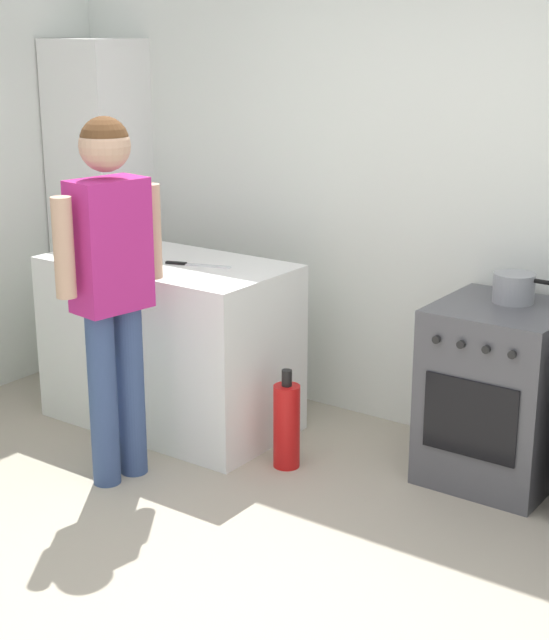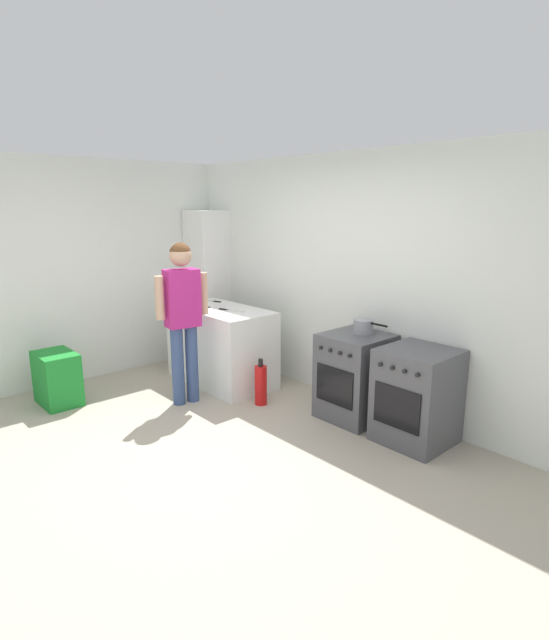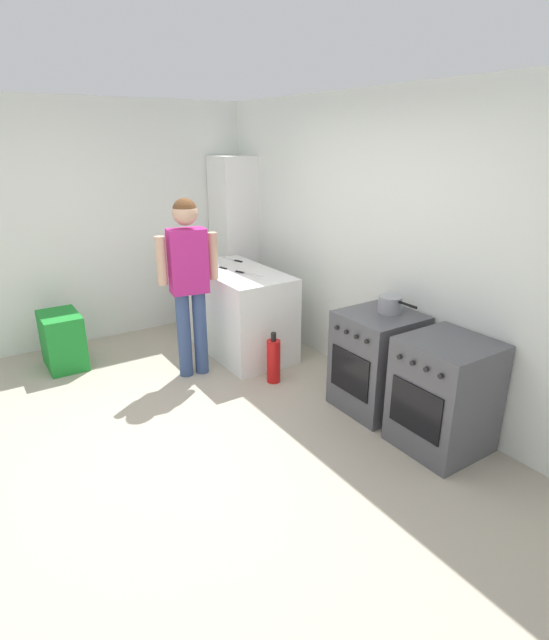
{
  "view_description": "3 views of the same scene",
  "coord_description": "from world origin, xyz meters",
  "px_view_note": "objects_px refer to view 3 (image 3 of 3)",
  "views": [
    {
      "loc": [
        1.98,
        -2.52,
        2.09
      ],
      "look_at": [
        -0.24,
        0.61,
        0.92
      ],
      "focal_mm": 55.0,
      "sensor_mm": 36.0,
      "label": 1
    },
    {
      "loc": [
        3.28,
        -2.11,
        2.07
      ],
      "look_at": [
        -0.09,
        0.91,
        1.02
      ],
      "focal_mm": 28.0,
      "sensor_mm": 36.0,
      "label": 2
    },
    {
      "loc": [
        3.08,
        -1.24,
        2.2
      ],
      "look_at": [
        -0.05,
        0.8,
        0.83
      ],
      "focal_mm": 28.0,
      "sensor_mm": 36.0,
      "label": 3
    }
  ],
  "objects_px": {
    "knife_utility": "(220,267)",
    "recycling_crate_upper": "(61,327)",
    "larder_cabinet": "(234,241)",
    "pot": "(390,304)",
    "fire_extinguisher": "(274,361)",
    "knife_bread": "(248,274)",
    "oven_right": "(444,395)",
    "recycling_crate_lower": "(65,353)",
    "person": "(189,272)",
    "knife_chef": "(233,260)",
    "oven_left": "(377,361)"
  },
  "relations": [
    {
      "from": "knife_chef",
      "to": "larder_cabinet",
      "type": "xyz_separation_m",
      "value": [
        -0.52,
        0.31,
        0.1
      ]
    },
    {
      "from": "knife_chef",
      "to": "recycling_crate_lower",
      "type": "height_order",
      "value": "knife_chef"
    },
    {
      "from": "knife_chef",
      "to": "larder_cabinet",
      "type": "distance_m",
      "value": 0.61
    },
    {
      "from": "oven_right",
      "to": "oven_left",
      "type": "bearing_deg",
      "value": -180.0
    },
    {
      "from": "knife_utility",
      "to": "fire_extinguisher",
      "type": "relative_size",
      "value": 0.5
    },
    {
      "from": "person",
      "to": "knife_chef",
      "type": "bearing_deg",
      "value": 129.2
    },
    {
      "from": "oven_right",
      "to": "recycling_crate_upper",
      "type": "height_order",
      "value": "oven_right"
    },
    {
      "from": "knife_utility",
      "to": "larder_cabinet",
      "type": "bearing_deg",
      "value": 141.53
    },
    {
      "from": "knife_utility",
      "to": "recycling_crate_lower",
      "type": "distance_m",
      "value": 1.81
    },
    {
      "from": "recycling_crate_lower",
      "to": "knife_bread",
      "type": "bearing_deg",
      "value": 64.52
    },
    {
      "from": "knife_chef",
      "to": "larder_cabinet",
      "type": "bearing_deg",
      "value": 149.6
    },
    {
      "from": "oven_right",
      "to": "larder_cabinet",
      "type": "height_order",
      "value": "larder_cabinet"
    },
    {
      "from": "knife_utility",
      "to": "recycling_crate_lower",
      "type": "relative_size",
      "value": 0.48
    },
    {
      "from": "person",
      "to": "oven_right",
      "type": "bearing_deg",
      "value": 25.88
    },
    {
      "from": "pot",
      "to": "fire_extinguisher",
      "type": "xyz_separation_m",
      "value": [
        -0.88,
        -0.57,
        -0.7
      ]
    },
    {
      "from": "pot",
      "to": "oven_right",
      "type": "bearing_deg",
      "value": -7.44
    },
    {
      "from": "oven_left",
      "to": "knife_utility",
      "type": "relative_size",
      "value": 3.38
    },
    {
      "from": "knife_bread",
      "to": "person",
      "type": "xyz_separation_m",
      "value": [
        0.07,
        -0.67,
        0.13
      ]
    },
    {
      "from": "oven_right",
      "to": "recycling_crate_lower",
      "type": "distance_m",
      "value": 3.67
    },
    {
      "from": "pot",
      "to": "recycling_crate_upper",
      "type": "bearing_deg",
      "value": -137.23
    },
    {
      "from": "knife_chef",
      "to": "knife_utility",
      "type": "bearing_deg",
      "value": -52.71
    },
    {
      "from": "knife_utility",
      "to": "recycling_crate_upper",
      "type": "height_order",
      "value": "knife_utility"
    },
    {
      "from": "knife_utility",
      "to": "knife_bread",
      "type": "xyz_separation_m",
      "value": [
        0.4,
        0.11,
        -0.0
      ]
    },
    {
      "from": "recycling_crate_lower",
      "to": "person",
      "type": "bearing_deg",
      "value": 49.55
    },
    {
      "from": "oven_left",
      "to": "larder_cabinet",
      "type": "distance_m",
      "value": 2.71
    },
    {
      "from": "oven_right",
      "to": "larder_cabinet",
      "type": "distance_m",
      "value": 3.4
    },
    {
      "from": "pot",
      "to": "recycling_crate_upper",
      "type": "relative_size",
      "value": 0.72
    },
    {
      "from": "oven_right",
      "to": "knife_utility",
      "type": "xyz_separation_m",
      "value": [
        -2.61,
        -0.48,
        0.48
      ]
    },
    {
      "from": "oven_left",
      "to": "knife_bread",
      "type": "bearing_deg",
      "value": -166.25
    },
    {
      "from": "knife_chef",
      "to": "fire_extinguisher",
      "type": "bearing_deg",
      "value": -12.26
    },
    {
      "from": "pot",
      "to": "larder_cabinet",
      "type": "distance_m",
      "value": 2.66
    },
    {
      "from": "pot",
      "to": "recycling_crate_lower",
      "type": "relative_size",
      "value": 0.72
    },
    {
      "from": "pot",
      "to": "knife_chef",
      "type": "relative_size",
      "value": 1.21
    },
    {
      "from": "oven_left",
      "to": "knife_chef",
      "type": "xyz_separation_m",
      "value": [
        -2.13,
        -0.2,
        0.48
      ]
    },
    {
      "from": "oven_left",
      "to": "pot",
      "type": "bearing_deg",
      "value": 84.47
    },
    {
      "from": "oven_right",
      "to": "knife_bread",
      "type": "relative_size",
      "value": 2.49
    },
    {
      "from": "knife_chef",
      "to": "pot",
      "type": "bearing_deg",
      "value": 7.84
    },
    {
      "from": "person",
      "to": "larder_cabinet",
      "type": "bearing_deg",
      "value": 136.52
    },
    {
      "from": "person",
      "to": "knife_utility",
      "type": "bearing_deg",
      "value": 130.11
    },
    {
      "from": "oven_left",
      "to": "recycling_crate_lower",
      "type": "bearing_deg",
      "value": -138.34
    },
    {
      "from": "knife_chef",
      "to": "fire_extinguisher",
      "type": "xyz_separation_m",
      "value": [
        1.26,
        -0.27,
        -0.69
      ]
    },
    {
      "from": "oven_right",
      "to": "fire_extinguisher",
      "type": "xyz_separation_m",
      "value": [
        -1.56,
        -0.48,
        -0.21
      ]
    },
    {
      "from": "pot",
      "to": "knife_utility",
      "type": "height_order",
      "value": "pot"
    },
    {
      "from": "knife_utility",
      "to": "fire_extinguisher",
      "type": "bearing_deg",
      "value": 0.13
    },
    {
      "from": "knife_utility",
      "to": "recycling_crate_lower",
      "type": "height_order",
      "value": "knife_utility"
    },
    {
      "from": "knife_chef",
      "to": "knife_bread",
      "type": "xyz_separation_m",
      "value": [
        0.61,
        -0.17,
        -0.0
      ]
    },
    {
      "from": "recycling_crate_lower",
      "to": "larder_cabinet",
      "type": "bearing_deg",
      "value": 98.54
    },
    {
      "from": "knife_bread",
      "to": "fire_extinguisher",
      "type": "distance_m",
      "value": 0.95
    },
    {
      "from": "knife_bread",
      "to": "larder_cabinet",
      "type": "xyz_separation_m",
      "value": [
        -1.13,
        0.47,
        0.1
      ]
    },
    {
      "from": "pot",
      "to": "knife_utility",
      "type": "bearing_deg",
      "value": -163.52
    }
  ]
}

